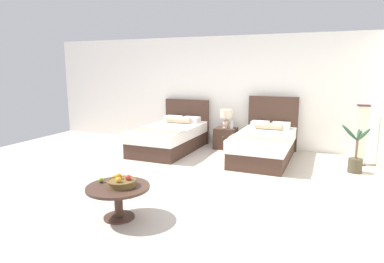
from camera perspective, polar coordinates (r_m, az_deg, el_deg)
name	(u,v)px	position (r m, az deg, el deg)	size (l,w,h in m)	color
ground_plane	(183,178)	(6.06, -1.50, -7.96)	(10.33, 9.54, 0.02)	beige
wall_back	(230,91)	(8.56, 6.44, 6.82)	(10.33, 0.12, 2.73)	white
bed_near_window	(170,137)	(7.98, -3.76, -0.93)	(1.24, 2.19, 1.14)	#412B20
bed_near_corner	(264,144)	(7.32, 12.20, -2.17)	(1.18, 2.12, 1.28)	#412B20
nightstand	(226,138)	(8.22, 5.75, -1.12)	(0.51, 0.50, 0.51)	#412B20
table_lamp	(226,116)	(8.15, 5.86, 2.61)	(0.29, 0.29, 0.45)	beige
vase	(231,125)	(8.08, 6.75, 1.14)	(0.08, 0.08, 0.18)	silver
coffee_table	(118,193)	(4.49, -12.47, -10.27)	(0.82, 0.82, 0.44)	#412B20
fruit_bowl	(122,182)	(4.42, -11.88, -8.44)	(0.37, 0.37, 0.15)	brown
loose_apple	(101,180)	(4.63, -15.28, -7.96)	(0.07, 0.07, 0.07)	#90B33B
loose_orange	(114,178)	(4.65, -13.11, -7.71)	(0.08, 0.08, 0.08)	orange
floor_lamp_corner	(361,135)	(7.54, 26.87, -0.54)	(0.24, 0.24, 1.22)	#3D2127
potted_palm	(356,158)	(6.97, 26.13, -4.11)	(0.52, 0.64, 0.92)	#443D29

